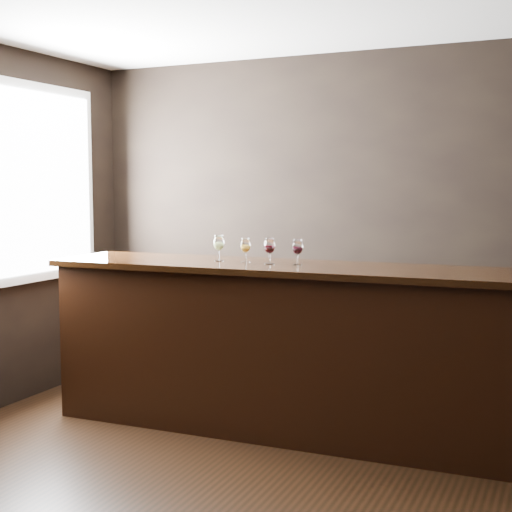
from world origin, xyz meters
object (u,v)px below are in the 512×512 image
at_px(glass_white, 219,243).
at_px(glass_red_a, 270,246).
at_px(back_bar_shelf, 322,343).
at_px(glass_amber, 245,246).
at_px(bar_counter, 281,351).
at_px(glass_red_b, 298,248).

distance_m(glass_white, glass_red_a, 0.42).
relative_size(back_bar_shelf, glass_white, 13.35).
xyz_separation_m(glass_white, glass_amber, (0.21, 0.01, -0.01)).
distance_m(back_bar_shelf, glass_white, 1.30).
bearing_deg(bar_counter, glass_amber, 172.42).
height_order(glass_amber, glass_red_a, glass_red_a).
xyz_separation_m(bar_counter, glass_red_a, (-0.08, -0.02, 0.74)).
relative_size(glass_white, glass_red_b, 1.08).
distance_m(bar_counter, glass_red_a, 0.74).
xyz_separation_m(bar_counter, glass_amber, (-0.29, 0.03, 0.73)).
xyz_separation_m(bar_counter, glass_red_b, (0.10, 0.03, 0.73)).
xyz_separation_m(glass_amber, glass_red_a, (0.21, -0.05, 0.01)).
xyz_separation_m(glass_red_a, glass_red_b, (0.19, 0.06, -0.01)).
bearing_deg(bar_counter, glass_red_a, -166.46).
xyz_separation_m(bar_counter, back_bar_shelf, (0.01, 0.85, -0.11)).
bearing_deg(glass_red_a, back_bar_shelf, 84.04).
distance_m(glass_white, glass_amber, 0.21).
height_order(bar_counter, glass_white, glass_white).
bearing_deg(glass_white, back_bar_shelf, 58.48).
height_order(bar_counter, back_bar_shelf, bar_counter).
xyz_separation_m(bar_counter, glass_white, (-0.50, 0.02, 0.74)).
relative_size(bar_counter, back_bar_shelf, 1.29).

